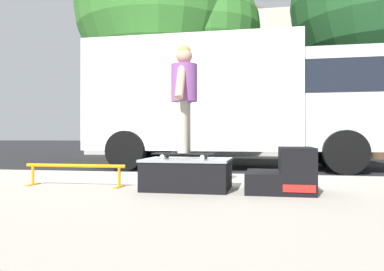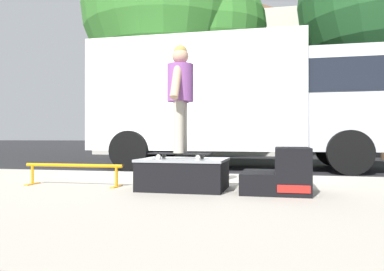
{
  "view_description": "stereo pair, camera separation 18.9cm",
  "coord_description": "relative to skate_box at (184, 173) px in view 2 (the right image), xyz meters",
  "views": [
    {
      "loc": [
        1.33,
        -7.11,
        0.76
      ],
      "look_at": [
        0.17,
        -1.06,
        0.78
      ],
      "focal_mm": 35.61,
      "sensor_mm": 36.0,
      "label": 1
    },
    {
      "loc": [
        1.52,
        -7.08,
        0.76
      ],
      "look_at": [
        0.17,
        -1.06,
        0.78
      ],
      "focal_mm": 35.61,
      "sensor_mm": 36.0,
      "label": 2
    }
  ],
  "objects": [
    {
      "name": "ground_plane",
      "position": [
        -0.4,
        2.57,
        -0.32
      ],
      "size": [
        140.0,
        140.0,
        0.0
      ],
      "primitive_type": "plane",
      "color": "black"
    },
    {
      "name": "sidewalk_slab",
      "position": [
        -0.4,
        -0.43,
        -0.26
      ],
      "size": [
        50.0,
        5.0,
        0.12
      ],
      "primitive_type": "cube",
      "color": "#A8A093",
      "rests_on": "ground"
    },
    {
      "name": "skate_box",
      "position": [
        0.0,
        0.0,
        0.0
      ],
      "size": [
        1.04,
        0.79,
        0.37
      ],
      "color": "black",
      "rests_on": "sidewalk_slab"
    },
    {
      "name": "kicker_ramp",
      "position": [
        1.16,
        -0.0,
        0.01
      ],
      "size": [
        0.76,
        0.8,
        0.52
      ],
      "color": "black",
      "rests_on": "sidewalk_slab"
    },
    {
      "name": "grind_rail",
      "position": [
        -1.49,
        0.01,
        0.01
      ],
      "size": [
        1.37,
        0.28,
        0.29
      ],
      "color": "orange",
      "rests_on": "sidewalk_slab"
    },
    {
      "name": "skateboard",
      "position": [
        -0.04,
        0.0,
        0.23
      ],
      "size": [
        0.79,
        0.25,
        0.07
      ],
      "color": "black",
      "rests_on": "skate_box"
    },
    {
      "name": "skater_kid",
      "position": [
        -0.04,
        0.0,
        1.02
      ],
      "size": [
        0.32,
        0.68,
        1.32
      ],
      "color": "#B7AD99",
      "rests_on": "skateboard"
    },
    {
      "name": "box_truck",
      "position": [
        0.21,
        4.77,
        1.38
      ],
      "size": [
        6.91,
        2.63,
        3.05
      ],
      "color": "white",
      "rests_on": "ground"
    },
    {
      "name": "street_tree_main",
      "position": [
        -2.4,
        8.47,
        4.76
      ],
      "size": [
        6.46,
        5.87,
        8.19
      ],
      "color": "brown",
      "rests_on": "ground"
    },
    {
      "name": "house_behind",
      "position": [
        -2.26,
        14.84,
        3.92
      ],
      "size": [
        9.54,
        8.23,
        8.4
      ],
      "color": "beige",
      "rests_on": "ground"
    }
  ]
}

